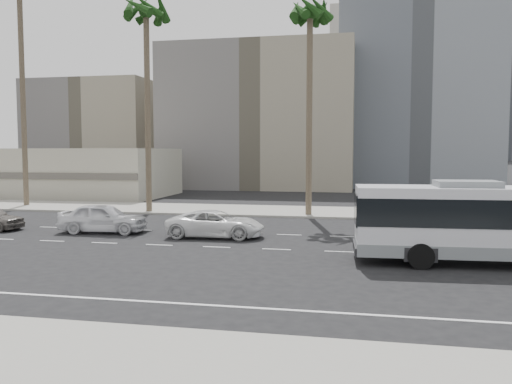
% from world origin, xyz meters
% --- Properties ---
extents(ground, '(700.00, 700.00, 0.00)m').
position_xyz_m(ground, '(0.00, 0.00, 0.00)').
color(ground, black).
rests_on(ground, ground).
extents(sidewalk_north, '(120.00, 7.00, 0.15)m').
position_xyz_m(sidewalk_north, '(0.00, 15.50, 0.07)').
color(sidewalk_north, gray).
rests_on(sidewalk_north, ground).
extents(commercial_low, '(22.00, 12.16, 5.00)m').
position_xyz_m(commercial_low, '(-30.00, 25.99, 2.50)').
color(commercial_low, '#B4AE99').
rests_on(commercial_low, ground).
extents(midrise_beige_west, '(24.00, 18.00, 18.00)m').
position_xyz_m(midrise_beige_west, '(-12.00, 45.00, 9.00)').
color(midrise_beige_west, slate).
rests_on(midrise_beige_west, ground).
extents(midrise_gray_center, '(20.00, 20.00, 26.00)m').
position_xyz_m(midrise_gray_center, '(8.00, 52.00, 13.00)').
color(midrise_gray_center, slate).
rests_on(midrise_gray_center, ground).
extents(midrise_beige_far, '(18.00, 16.00, 15.00)m').
position_xyz_m(midrise_beige_far, '(-38.00, 50.00, 7.50)').
color(midrise_beige_far, slate).
rests_on(midrise_beige_far, ground).
extents(civic_tower, '(42.00, 42.00, 129.00)m').
position_xyz_m(civic_tower, '(-2.00, 250.00, 38.83)').
color(civic_tower, beige).
rests_on(civic_tower, ground).
extents(highrise_right, '(26.00, 26.00, 70.00)m').
position_xyz_m(highrise_right, '(45.00, 230.00, 35.00)').
color(highrise_right, slate).
rests_on(highrise_right, ground).
extents(highrise_far, '(22.00, 22.00, 60.00)m').
position_xyz_m(highrise_far, '(70.00, 260.00, 30.00)').
color(highrise_far, slate).
rests_on(highrise_far, ground).
extents(city_bus, '(12.36, 3.36, 3.52)m').
position_xyz_m(city_bus, '(6.86, -1.52, 1.85)').
color(city_bus, silver).
rests_on(city_bus, ground).
extents(car_a, '(2.69, 5.45, 1.49)m').
position_xyz_m(car_a, '(-6.87, 2.95, 0.74)').
color(car_a, white).
rests_on(car_a, ground).
extents(car_b, '(2.46, 5.21, 1.72)m').
position_xyz_m(car_b, '(-13.74, 3.22, 0.86)').
color(car_b, silver).
rests_on(car_b, ground).
extents(palm_near, '(4.66, 4.66, 15.72)m').
position_xyz_m(palm_near, '(-2.76, 13.16, 14.24)').
color(palm_near, brown).
rests_on(palm_near, ground).
extents(palm_mid, '(5.35, 5.35, 16.51)m').
position_xyz_m(palm_mid, '(-14.98, 12.91, 14.85)').
color(palm_mid, brown).
rests_on(palm_mid, ground).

